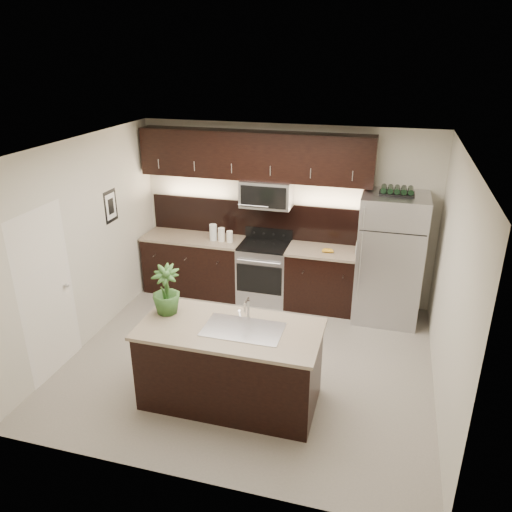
% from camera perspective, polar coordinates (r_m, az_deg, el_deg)
% --- Properties ---
extents(ground, '(4.50, 4.50, 0.00)m').
position_cam_1_polar(ground, '(6.54, -0.73, -11.77)').
color(ground, gray).
rests_on(ground, ground).
extents(room_walls, '(4.52, 4.02, 2.71)m').
position_cam_1_polar(room_walls, '(5.75, -1.98, 2.29)').
color(room_walls, beige).
rests_on(room_walls, ground).
extents(counter_run, '(3.51, 0.65, 0.94)m').
position_cam_1_polar(counter_run, '(7.84, -0.50, -1.66)').
color(counter_run, black).
rests_on(counter_run, ground).
extents(upper_fixtures, '(3.49, 0.40, 1.66)m').
position_cam_1_polar(upper_fixtures, '(7.44, -0.03, 10.57)').
color(upper_fixtures, black).
rests_on(upper_fixtures, counter_run).
extents(island, '(1.96, 0.96, 0.94)m').
position_cam_1_polar(island, '(5.63, -2.94, -12.27)').
color(island, black).
rests_on(island, ground).
extents(sink_faucet, '(0.84, 0.50, 0.28)m').
position_cam_1_polar(sink_faucet, '(5.34, -1.46, -8.20)').
color(sink_faucet, silver).
rests_on(sink_faucet, island).
extents(refrigerator, '(0.90, 0.81, 1.87)m').
position_cam_1_polar(refrigerator, '(7.34, 15.02, -0.25)').
color(refrigerator, '#B2B2B7').
rests_on(refrigerator, ground).
extents(wine_rack, '(0.46, 0.29, 0.11)m').
position_cam_1_polar(wine_rack, '(7.03, 15.82, 7.17)').
color(wine_rack, black).
rests_on(wine_rack, refrigerator).
extents(plant, '(0.35, 0.35, 0.56)m').
position_cam_1_polar(plant, '(5.62, -10.25, -3.83)').
color(plant, '#2D5522').
rests_on(plant, island).
extents(canisters, '(0.38, 0.12, 0.25)m').
position_cam_1_polar(canisters, '(7.71, -4.20, 2.53)').
color(canisters, silver).
rests_on(canisters, counter_run).
extents(french_press, '(0.10, 0.10, 0.29)m').
position_cam_1_polar(french_press, '(7.32, 11.70, 0.94)').
color(french_press, silver).
rests_on(french_press, counter_run).
extents(bananas, '(0.19, 0.16, 0.06)m').
position_cam_1_polar(bananas, '(7.36, 7.82, 0.67)').
color(bananas, '#C88E1C').
rests_on(bananas, counter_run).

